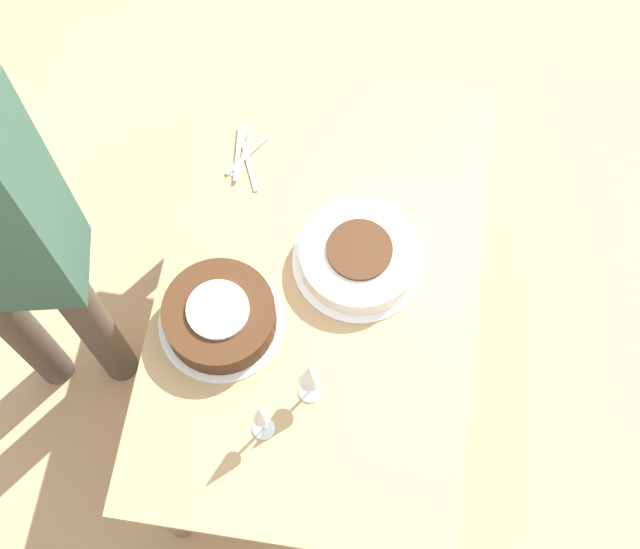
{
  "coord_description": "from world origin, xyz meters",
  "views": [
    {
      "loc": [
        0.89,
        0.14,
        2.94
      ],
      "look_at": [
        0.0,
        0.0,
        0.79
      ],
      "focal_mm": 50.0,
      "sensor_mm": 36.0,
      "label": 1
    }
  ],
  "objects_px": {
    "cake_front_chocolate": "(220,316)",
    "wine_glass_far": "(260,415)",
    "cake_center_white": "(359,256)",
    "wine_glass_near": "(309,376)"
  },
  "relations": [
    {
      "from": "cake_front_chocolate",
      "to": "wine_glass_far",
      "type": "distance_m",
      "value": 0.32
    },
    {
      "from": "cake_front_chocolate",
      "to": "wine_glass_near",
      "type": "relative_size",
      "value": 1.52
    },
    {
      "from": "wine_glass_near",
      "to": "wine_glass_far",
      "type": "distance_m",
      "value": 0.15
    },
    {
      "from": "cake_center_white",
      "to": "cake_front_chocolate",
      "type": "relative_size",
      "value": 1.08
    },
    {
      "from": "cake_center_white",
      "to": "wine_glass_near",
      "type": "bearing_deg",
      "value": -10.91
    },
    {
      "from": "wine_glass_near",
      "to": "wine_glass_far",
      "type": "relative_size",
      "value": 1.02
    },
    {
      "from": "cake_front_chocolate",
      "to": "wine_glass_far",
      "type": "relative_size",
      "value": 1.54
    },
    {
      "from": "wine_glass_near",
      "to": "cake_front_chocolate",
      "type": "bearing_deg",
      "value": -120.18
    },
    {
      "from": "cake_center_white",
      "to": "wine_glass_near",
      "type": "relative_size",
      "value": 1.64
    },
    {
      "from": "cake_front_chocolate",
      "to": "wine_glass_far",
      "type": "height_order",
      "value": "wine_glass_far"
    }
  ]
}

